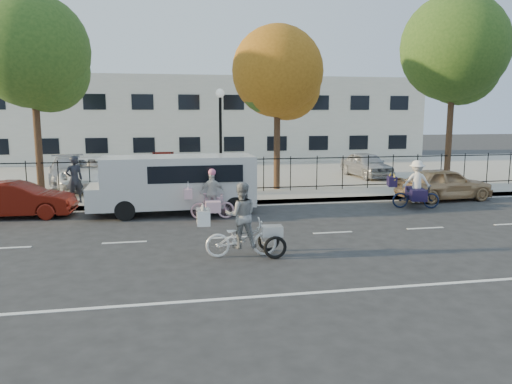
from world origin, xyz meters
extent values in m
plane|color=#333334|center=(0.00, 0.00, 0.00)|extent=(120.00, 120.00, 0.00)
cube|color=#A8A399|center=(0.00, 5.05, 0.07)|extent=(60.00, 0.10, 0.15)
cube|color=#A8A399|center=(0.00, 6.10, 0.07)|extent=(60.00, 2.20, 0.15)
cube|color=#A8A399|center=(0.00, 15.00, 0.07)|extent=(60.00, 15.60, 0.15)
cube|color=silver|center=(0.00, 25.00, 3.00)|extent=(34.00, 10.00, 6.00)
cylinder|color=black|center=(0.50, 6.80, 2.15)|extent=(0.12, 0.12, 4.00)
sphere|color=white|center=(0.50, 6.80, 4.30)|extent=(0.36, 0.36, 0.36)
cylinder|color=black|center=(-2.20, 6.80, 1.05)|extent=(0.06, 0.06, 1.80)
cylinder|color=black|center=(-1.50, 6.80, 1.05)|extent=(0.06, 0.06, 1.80)
cube|color=#59140F|center=(-1.85, 6.80, 1.65)|extent=(0.85, 0.04, 0.60)
imported|color=white|center=(-0.06, -1.90, 0.46)|extent=(1.79, 0.69, 0.93)
imported|color=silver|center=(-0.06, -1.90, 1.04)|extent=(0.81, 0.65, 1.62)
cube|color=white|center=(-0.98, -1.86, 1.03)|extent=(0.33, 0.58, 0.37)
cone|color=white|center=(-0.98, -1.74, 1.27)|extent=(0.14, 0.14, 0.18)
cone|color=white|center=(-0.98, -1.98, 1.27)|extent=(0.14, 0.14, 0.18)
torus|color=black|center=(0.71, -2.29, 0.29)|extent=(0.58, 0.11, 0.58)
torus|color=black|center=(0.71, -1.57, 0.29)|extent=(0.58, 0.11, 0.58)
cube|color=white|center=(0.71, -1.93, 0.62)|extent=(0.53, 0.38, 0.26)
imported|color=#DCA7BA|center=(-0.30, 2.61, 0.44)|extent=(1.49, 0.48, 0.88)
imported|color=silver|center=(-0.30, 2.61, 0.89)|extent=(0.83, 0.38, 1.39)
cube|color=#E2ACBD|center=(-1.09, 2.65, 0.88)|extent=(0.29, 0.50, 0.32)
cone|color=silver|center=(-1.09, 2.65, 1.17)|extent=(0.11, 0.11, 0.28)
cube|color=#E2ACBD|center=(-0.30, 2.61, 0.49)|extent=(0.54, 1.17, 0.35)
sphere|color=#DC688C|center=(-0.30, 2.61, 1.57)|extent=(0.25, 0.25, 0.25)
imported|color=#0F1834|center=(7.34, 3.11, 0.45)|extent=(1.80, 1.04, 0.90)
imported|color=white|center=(7.34, 3.11, 1.00)|extent=(1.13, 0.83, 1.57)
cube|color=black|center=(6.48, 3.35, 0.99)|extent=(0.44, 0.61, 0.36)
cone|color=yellow|center=(6.48, 3.53, 1.19)|extent=(0.12, 0.23, 0.32)
cone|color=yellow|center=(6.48, 3.18, 1.19)|extent=(0.12, 0.23, 0.32)
cube|color=black|center=(7.34, 3.11, 0.55)|extent=(0.88, 1.39, 0.40)
cube|color=silver|center=(-1.35, 3.80, 1.16)|extent=(5.24, 2.02, 1.74)
cube|color=silver|center=(-4.19, 3.80, 0.68)|extent=(0.52, 1.89, 0.77)
cylinder|color=black|center=(-3.18, 2.95, 0.34)|extent=(0.68, 0.26, 0.68)
cylinder|color=black|center=(-3.18, 4.65, 0.34)|extent=(0.68, 0.26, 0.68)
cylinder|color=black|center=(0.49, 2.95, 0.34)|extent=(0.68, 0.26, 0.68)
cylinder|color=black|center=(0.49, 4.65, 0.34)|extent=(0.68, 0.26, 0.68)
imported|color=#5C120A|center=(-6.75, 4.11, 0.61)|extent=(3.78, 1.54, 1.22)
imported|color=tan|center=(9.33, 4.50, 0.67)|extent=(4.03, 1.90, 1.33)
imported|color=black|center=(-5.16, 5.76, 1.05)|extent=(0.78, 0.69, 1.79)
imported|color=#A5A5AC|center=(-6.26, 11.13, 0.80)|extent=(2.62, 4.74, 1.30)
imported|color=white|center=(-5.06, 9.61, 0.84)|extent=(2.34, 4.99, 1.38)
imported|color=#A4A6AB|center=(8.74, 10.93, 0.81)|extent=(1.81, 3.95, 1.31)
cylinder|color=#442D1D|center=(-6.69, 7.30, 2.57)|extent=(0.28, 0.28, 5.14)
sphere|color=#385B1E|center=(-6.69, 7.30, 5.87)|extent=(4.40, 4.40, 4.40)
sphere|color=#385B1E|center=(-6.19, 7.50, 5.14)|extent=(3.23, 3.23, 3.23)
cylinder|color=#442D1D|center=(3.12, 7.79, 2.32)|extent=(0.28, 0.28, 4.63)
sphere|color=#9F6219|center=(3.12, 7.79, 5.29)|extent=(3.97, 3.97, 3.97)
sphere|color=#9F6219|center=(3.62, 7.99, 4.63)|extent=(2.91, 2.91, 2.91)
cylinder|color=#442D1D|center=(11.17, 7.30, 2.81)|extent=(0.28, 0.28, 5.61)
sphere|color=#385B1E|center=(11.17, 7.30, 6.41)|extent=(4.81, 4.81, 4.81)
sphere|color=#385B1E|center=(11.67, 7.50, 5.61)|extent=(3.53, 3.53, 3.53)
camera|label=1|loc=(-1.96, -13.73, 3.53)|focal=35.00mm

